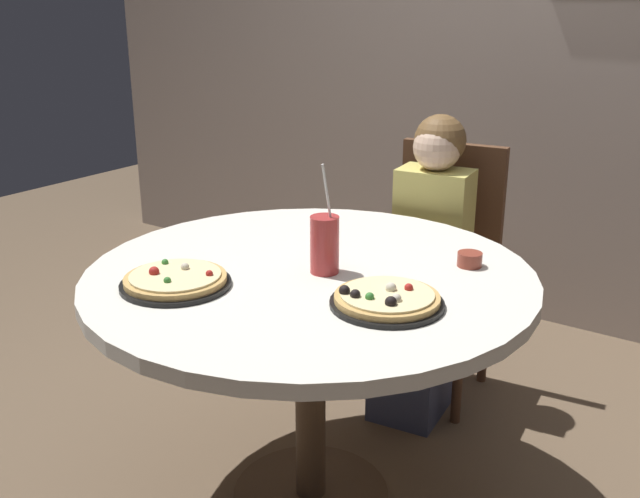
# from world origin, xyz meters

# --- Properties ---
(ground_plane) EXTENTS (8.00, 8.00, 0.00)m
(ground_plane) POSITION_xyz_m (0.00, 0.00, 0.00)
(ground_plane) COLOR brown
(wall_with_window) EXTENTS (5.20, 0.14, 2.90)m
(wall_with_window) POSITION_xyz_m (0.00, 1.75, 1.45)
(wall_with_window) COLOR #A8998E
(wall_with_window) RESTS_ON ground_plane
(dining_table) EXTENTS (1.25, 1.25, 0.75)m
(dining_table) POSITION_xyz_m (0.00, 0.00, 0.66)
(dining_table) COLOR silver
(dining_table) RESTS_ON ground_plane
(chair_wooden) EXTENTS (0.44, 0.44, 0.95)m
(chair_wooden) POSITION_xyz_m (-0.01, 0.88, 0.53)
(chair_wooden) COLOR brown
(chair_wooden) RESTS_ON ground_plane
(diner_child) EXTENTS (0.29, 0.42, 1.08)m
(diner_child) POSITION_xyz_m (0.01, 0.70, 0.48)
(diner_child) COLOR #3F4766
(diner_child) RESTS_ON ground_plane
(pizza_veggie) EXTENTS (0.28, 0.28, 0.05)m
(pizza_veggie) POSITION_xyz_m (0.30, -0.09, 0.77)
(pizza_veggie) COLOR black
(pizza_veggie) RESTS_ON dining_table
(pizza_cheese) EXTENTS (0.29, 0.29, 0.05)m
(pizza_cheese) POSITION_xyz_m (-0.23, -0.29, 0.77)
(pizza_cheese) COLOR black
(pizza_cheese) RESTS_ON dining_table
(soda_cup) EXTENTS (0.08, 0.08, 0.31)m
(soda_cup) POSITION_xyz_m (0.04, 0.02, 0.83)
(soda_cup) COLOR #B73333
(soda_cup) RESTS_ON dining_table
(sauce_bowl) EXTENTS (0.07, 0.07, 0.04)m
(sauce_bowl) POSITION_xyz_m (0.35, 0.29, 0.77)
(sauce_bowl) COLOR brown
(sauce_bowl) RESTS_ON dining_table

